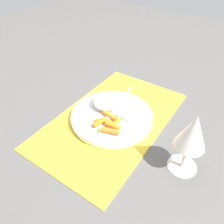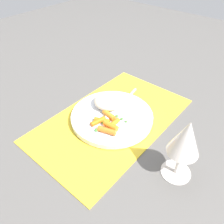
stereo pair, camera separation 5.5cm
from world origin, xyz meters
name	(u,v)px [view 2 (the right image)]	position (x,y,z in m)	size (l,w,h in m)	color
ground_plane	(112,120)	(0.00, 0.00, 0.00)	(2.40, 2.40, 0.00)	#565451
placemat	(112,119)	(0.00, 0.00, 0.00)	(0.51, 0.30, 0.01)	gold
plate	(112,116)	(0.00, 0.00, 0.01)	(0.25, 0.25, 0.02)	white
rice_mound	(108,101)	(-0.02, -0.04, 0.04)	(0.09, 0.09, 0.04)	beige
carrot_portion	(107,123)	(0.05, 0.02, 0.03)	(0.08, 0.10, 0.02)	orange
pea_scatter	(111,122)	(0.03, 0.02, 0.03)	(0.10, 0.08, 0.01)	green
fork	(119,107)	(-0.04, -0.01, 0.03)	(0.19, 0.04, 0.01)	silver
wine_glass	(186,140)	(0.05, 0.25, 0.12)	(0.07, 0.07, 0.17)	silver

